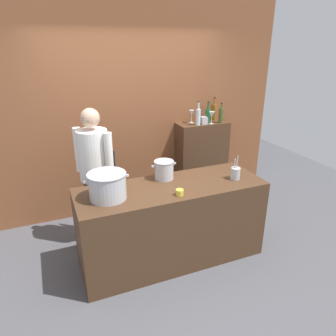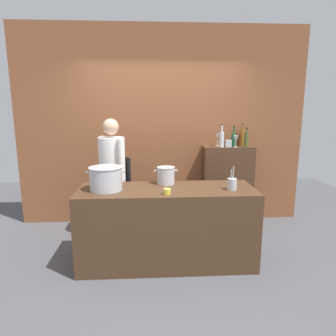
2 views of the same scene
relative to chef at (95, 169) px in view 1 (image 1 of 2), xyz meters
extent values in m
plane|color=#4C4C51|center=(0.68, -0.63, -0.96)|extent=(8.00, 8.00, 0.00)
cube|color=brown|center=(0.68, 0.77, 0.54)|extent=(4.40, 0.10, 3.00)
cube|color=#472D1C|center=(0.68, -0.63, -0.51)|extent=(2.01, 0.70, 0.90)
cube|color=#472D1C|center=(1.68, 0.56, -0.36)|extent=(0.76, 0.32, 1.22)
cylinder|color=black|center=(0.06, -0.08, -0.54)|extent=(0.14, 0.14, 0.84)
cylinder|color=black|center=(-0.07, 0.07, -0.54)|extent=(0.14, 0.14, 0.84)
cylinder|color=white|center=(0.00, 0.00, 0.17)|extent=(0.34, 0.34, 0.58)
cube|color=black|center=(0.14, 0.11, -0.07)|extent=(0.20, 0.25, 0.52)
cylinder|color=white|center=(0.14, -0.17, 0.19)|extent=(0.09, 0.09, 0.52)
cylinder|color=white|center=(-0.14, 0.17, 0.19)|extent=(0.09, 0.09, 0.52)
sphere|color=tan|center=(0.00, 0.00, 0.59)|extent=(0.21, 0.21, 0.21)
cylinder|color=#B7BABF|center=(0.00, -0.65, 0.06)|extent=(0.36, 0.36, 0.25)
cylinder|color=#B7BABF|center=(0.00, -0.65, 0.19)|extent=(0.37, 0.37, 0.01)
cube|color=#B7BABF|center=(-0.19, -0.65, 0.14)|extent=(0.04, 0.02, 0.02)
cube|color=#B7BABF|center=(0.20, -0.65, 0.14)|extent=(0.04, 0.02, 0.02)
cylinder|color=#B7BABF|center=(0.68, -0.42, 0.03)|extent=(0.21, 0.21, 0.20)
cylinder|color=#B7BABF|center=(0.68, -0.42, 0.14)|extent=(0.22, 0.22, 0.01)
cube|color=#B7BABF|center=(0.56, -0.42, 0.10)|extent=(0.04, 0.02, 0.02)
cube|color=#B7BABF|center=(0.80, -0.42, 0.10)|extent=(0.04, 0.02, 0.02)
cylinder|color=#B7BABF|center=(1.40, -0.73, 0.00)|extent=(0.10, 0.10, 0.13)
cylinder|color=#B7BABF|center=(1.41, -0.73, 0.08)|extent=(0.01, 0.03, 0.25)
cylinder|color=#B7BABF|center=(1.39, -0.72, 0.06)|extent=(0.02, 0.02, 0.21)
cylinder|color=yellow|center=(0.67, -0.86, -0.03)|extent=(0.08, 0.08, 0.06)
cylinder|color=#1E592D|center=(1.76, 0.56, 0.35)|extent=(0.08, 0.08, 0.19)
cylinder|color=#1E592D|center=(1.76, 0.56, 0.49)|extent=(0.03, 0.03, 0.10)
cylinder|color=black|center=(1.76, 0.56, 0.55)|extent=(0.03, 0.03, 0.01)
cylinder|color=#8C5919|center=(1.92, 0.66, 0.37)|extent=(0.07, 0.07, 0.23)
cylinder|color=#8C5919|center=(1.92, 0.66, 0.53)|extent=(0.03, 0.03, 0.09)
cylinder|color=black|center=(1.92, 0.66, 0.58)|extent=(0.03, 0.03, 0.01)
cylinder|color=#475123|center=(1.93, 0.47, 0.36)|extent=(0.07, 0.07, 0.21)
cylinder|color=#475123|center=(1.93, 0.47, 0.49)|extent=(0.02, 0.02, 0.07)
cylinder|color=black|center=(1.93, 0.47, 0.53)|extent=(0.03, 0.03, 0.01)
cylinder|color=silver|center=(1.55, 0.47, 0.36)|extent=(0.06, 0.06, 0.22)
cylinder|color=silver|center=(1.55, 0.47, 0.53)|extent=(0.02, 0.02, 0.10)
cylinder|color=black|center=(1.55, 0.47, 0.58)|extent=(0.03, 0.03, 0.01)
cylinder|color=silver|center=(1.53, 0.62, 0.26)|extent=(0.06, 0.06, 0.01)
cylinder|color=silver|center=(1.53, 0.62, 0.30)|extent=(0.01, 0.01, 0.09)
cone|color=silver|center=(1.53, 0.62, 0.39)|extent=(0.07, 0.07, 0.09)
cylinder|color=silver|center=(1.77, 0.46, 0.26)|extent=(0.06, 0.06, 0.01)
cylinder|color=silver|center=(1.77, 0.46, 0.30)|extent=(0.01, 0.01, 0.08)
cone|color=silver|center=(1.77, 0.46, 0.38)|extent=(0.08, 0.08, 0.09)
cube|color=#B2B2B7|center=(1.66, 0.50, 0.30)|extent=(0.09, 0.09, 0.10)
camera|label=1|loc=(-0.51, -3.39, 1.35)|focal=33.67mm
camera|label=2|loc=(0.50, -3.94, 0.85)|focal=32.37mm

